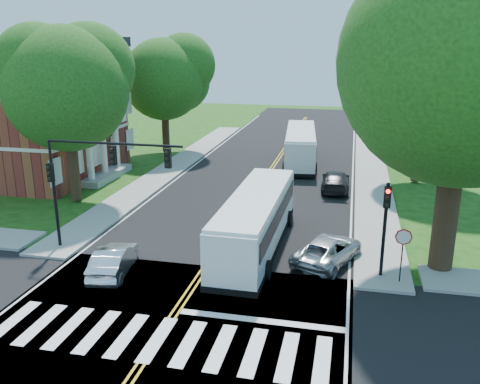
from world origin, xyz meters
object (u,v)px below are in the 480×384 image
(signal_nw, at_px, (93,170))
(suv, at_px, (328,250))
(bus_lead, at_px, (256,220))
(signal_ne, at_px, (385,218))
(bus_follow, at_px, (300,145))
(hatchback, at_px, (114,260))
(dark_sedan, at_px, (335,181))

(signal_nw, height_order, suv, signal_nw)
(bus_lead, xyz_separation_m, suv, (3.81, -0.98, -0.91))
(signal_ne, bearing_deg, suv, 153.16)
(bus_follow, relative_size, hatchback, 2.89)
(signal_ne, distance_m, bus_lead, 6.82)
(signal_nw, relative_size, signal_ne, 1.62)
(suv, distance_m, dark_sedan, 12.88)
(signal_nw, distance_m, suv, 12.22)
(signal_nw, height_order, hatchback, signal_nw)
(bus_follow, xyz_separation_m, hatchback, (-6.14, -24.32, -0.91))
(signal_ne, bearing_deg, bus_follow, 105.32)
(bus_follow, relative_size, suv, 2.50)
(signal_ne, distance_m, hatchback, 12.60)
(bus_lead, distance_m, hatchback, 7.43)
(dark_sedan, bearing_deg, bus_lead, 72.12)
(bus_follow, height_order, hatchback, bus_follow)
(bus_lead, distance_m, suv, 4.03)
(signal_ne, distance_m, bus_follow, 23.00)
(signal_nw, relative_size, suv, 1.52)
(hatchback, distance_m, suv, 10.31)
(bus_follow, bearing_deg, signal_ne, 99.70)
(dark_sedan, bearing_deg, signal_nw, 50.28)
(signal_ne, xyz_separation_m, bus_lead, (-6.29, 2.24, -1.39))
(hatchback, bearing_deg, signal_ne, -179.34)
(bus_follow, distance_m, hatchback, 25.10)
(signal_nw, xyz_separation_m, hatchback, (1.85, -2.16, -3.70))
(bus_lead, distance_m, dark_sedan, 12.47)
(signal_nw, height_order, bus_lead, signal_nw)
(signal_ne, relative_size, dark_sedan, 0.91)
(dark_sedan, bearing_deg, hatchback, 58.80)
(signal_nw, relative_size, dark_sedan, 1.48)
(signal_nw, xyz_separation_m, suv, (11.57, 1.27, -3.72))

